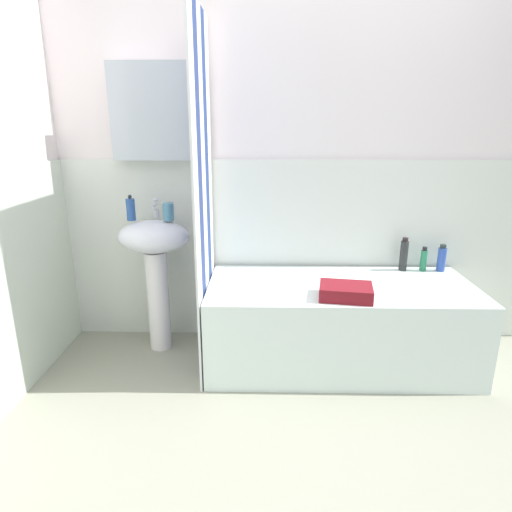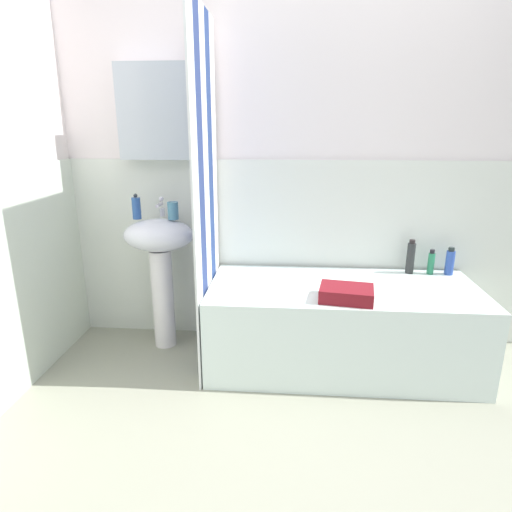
{
  "view_description": "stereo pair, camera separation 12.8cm",
  "coord_description": "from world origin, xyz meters",
  "px_view_note": "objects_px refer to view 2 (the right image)",
  "views": [
    {
      "loc": [
        -0.23,
        -1.53,
        1.4
      ],
      "look_at": [
        -0.28,
        0.67,
        0.74
      ],
      "focal_mm": 30.37,
      "sensor_mm": 36.0,
      "label": 1
    },
    {
      "loc": [
        -0.11,
        -1.53,
        1.4
      ],
      "look_at": [
        -0.28,
        0.67,
        0.74
      ],
      "focal_mm": 30.37,
      "sensor_mm": 36.0,
      "label": 2
    }
  ],
  "objects_px": {
    "bathtub": "(341,326)",
    "shampoo_bottle": "(431,263)",
    "soap_dispenser": "(136,208)",
    "lotion_bottle": "(411,257)",
    "towel_folded": "(346,293)",
    "sink": "(160,255)",
    "conditioner_bottle": "(450,262)",
    "toothbrush_cup": "(173,211)"
  },
  "relations": [
    {
      "from": "soap_dispenser",
      "to": "bathtub",
      "type": "bearing_deg",
      "value": -7.15
    },
    {
      "from": "conditioner_bottle",
      "to": "towel_folded",
      "type": "distance_m",
      "value": 0.84
    },
    {
      "from": "bathtub",
      "to": "sink",
      "type": "bearing_deg",
      "value": 172.09
    },
    {
      "from": "bathtub",
      "to": "shampoo_bottle",
      "type": "xyz_separation_m",
      "value": [
        0.57,
        0.27,
        0.33
      ]
    },
    {
      "from": "lotion_bottle",
      "to": "towel_folded",
      "type": "distance_m",
      "value": 0.67
    },
    {
      "from": "lotion_bottle",
      "to": "towel_folded",
      "type": "bearing_deg",
      "value": -133.03
    },
    {
      "from": "toothbrush_cup",
      "to": "shampoo_bottle",
      "type": "xyz_separation_m",
      "value": [
        1.6,
        0.1,
        -0.33
      ]
    },
    {
      "from": "sink",
      "to": "soap_dispenser",
      "type": "xyz_separation_m",
      "value": [
        -0.13,
        0.0,
        0.3
      ]
    },
    {
      "from": "soap_dispenser",
      "to": "shampoo_bottle",
      "type": "relative_size",
      "value": 0.99
    },
    {
      "from": "shampoo_bottle",
      "to": "lotion_bottle",
      "type": "height_order",
      "value": "lotion_bottle"
    },
    {
      "from": "soap_dispenser",
      "to": "shampoo_bottle",
      "type": "distance_m",
      "value": 1.87
    },
    {
      "from": "soap_dispenser",
      "to": "lotion_bottle",
      "type": "height_order",
      "value": "soap_dispenser"
    },
    {
      "from": "soap_dispenser",
      "to": "shampoo_bottle",
      "type": "bearing_deg",
      "value": 3.39
    },
    {
      "from": "shampoo_bottle",
      "to": "towel_folded",
      "type": "distance_m",
      "value": 0.75
    },
    {
      "from": "bathtub",
      "to": "lotion_bottle",
      "type": "height_order",
      "value": "lotion_bottle"
    },
    {
      "from": "sink",
      "to": "conditioner_bottle",
      "type": "relative_size",
      "value": 4.85
    },
    {
      "from": "toothbrush_cup",
      "to": "bathtub",
      "type": "bearing_deg",
      "value": -8.99
    },
    {
      "from": "towel_folded",
      "to": "conditioner_bottle",
      "type": "bearing_deg",
      "value": 34.46
    },
    {
      "from": "toothbrush_cup",
      "to": "shampoo_bottle",
      "type": "distance_m",
      "value": 1.64
    },
    {
      "from": "conditioner_bottle",
      "to": "sink",
      "type": "bearing_deg",
      "value": -176.65
    },
    {
      "from": "toothbrush_cup",
      "to": "soap_dispenser",
      "type": "bearing_deg",
      "value": -178.59
    },
    {
      "from": "towel_folded",
      "to": "shampoo_bottle",
      "type": "bearing_deg",
      "value": 39.52
    },
    {
      "from": "toothbrush_cup",
      "to": "conditioner_bottle",
      "type": "distance_m",
      "value": 1.75
    },
    {
      "from": "bathtub",
      "to": "towel_folded",
      "type": "height_order",
      "value": "towel_folded"
    },
    {
      "from": "sink",
      "to": "conditioner_bottle",
      "type": "xyz_separation_m",
      "value": [
        1.81,
        0.11,
        -0.04
      ]
    },
    {
      "from": "toothbrush_cup",
      "to": "conditioner_bottle",
      "type": "bearing_deg",
      "value": 3.32
    },
    {
      "from": "soap_dispenser",
      "to": "conditioner_bottle",
      "type": "height_order",
      "value": "soap_dispenser"
    },
    {
      "from": "soap_dispenser",
      "to": "towel_folded",
      "type": "xyz_separation_m",
      "value": [
        1.25,
        -0.37,
        -0.38
      ]
    },
    {
      "from": "shampoo_bottle",
      "to": "towel_folded",
      "type": "bearing_deg",
      "value": -140.48
    },
    {
      "from": "toothbrush_cup",
      "to": "lotion_bottle",
      "type": "bearing_deg",
      "value": 4.26
    },
    {
      "from": "soap_dispenser",
      "to": "bathtub",
      "type": "distance_m",
      "value": 1.44
    },
    {
      "from": "lotion_bottle",
      "to": "soap_dispenser",
      "type": "bearing_deg",
      "value": -176.12
    },
    {
      "from": "conditioner_bottle",
      "to": "shampoo_bottle",
      "type": "bearing_deg",
      "value": 178.29
    },
    {
      "from": "bathtub",
      "to": "soap_dispenser",
      "type": "bearing_deg",
      "value": 172.85
    },
    {
      "from": "sink",
      "to": "lotion_bottle",
      "type": "height_order",
      "value": "sink"
    },
    {
      "from": "shampoo_bottle",
      "to": "toothbrush_cup",
      "type": "bearing_deg",
      "value": -176.33
    },
    {
      "from": "conditioner_bottle",
      "to": "towel_folded",
      "type": "relative_size",
      "value": 0.63
    },
    {
      "from": "sink",
      "to": "bathtub",
      "type": "height_order",
      "value": "sink"
    },
    {
      "from": "soap_dispenser",
      "to": "lotion_bottle",
      "type": "relative_size",
      "value": 0.72
    },
    {
      "from": "toothbrush_cup",
      "to": "shampoo_bottle",
      "type": "relative_size",
      "value": 0.68
    },
    {
      "from": "conditioner_bottle",
      "to": "bathtub",
      "type": "bearing_deg",
      "value": -158.83
    },
    {
      "from": "soap_dispenser",
      "to": "bathtub",
      "type": "height_order",
      "value": "soap_dispenser"
    }
  ]
}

